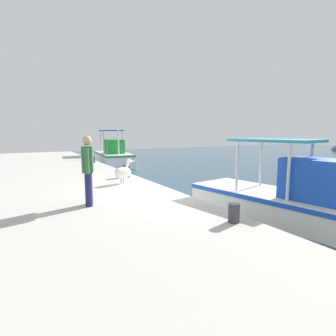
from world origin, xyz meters
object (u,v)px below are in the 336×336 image
(fishing_boat_second, at_px, (293,201))
(fisherman_standing, at_px, (88,167))
(fishing_boat_nearest, at_px, (113,156))
(pelican, at_px, (123,172))
(mooring_bollard_nearest, at_px, (93,159))
(mooring_bollard_third, at_px, (234,213))
(mooring_bollard_second, at_px, (126,171))

(fishing_boat_second, bearing_deg, fisherman_standing, -107.26)
(fishing_boat_nearest, bearing_deg, fishing_boat_second, 2.17)
(pelican, height_order, mooring_bollard_nearest, pelican)
(fisherman_standing, height_order, mooring_bollard_nearest, fisherman_standing)
(fishing_boat_nearest, xyz_separation_m, fishing_boat_second, (14.73, 0.56, -0.09))
(fishing_boat_second, xyz_separation_m, mooring_bollard_third, (0.95, -3.08, 0.37))
(fishing_boat_nearest, distance_m, mooring_bollard_second, 10.08)
(fisherman_standing, distance_m, mooring_bollard_third, 3.43)
(fishing_boat_second, xyz_separation_m, fisherman_standing, (-1.63, -5.24, 1.10))
(fishing_boat_nearest, xyz_separation_m, pelican, (10.92, -3.07, 0.50))
(pelican, bearing_deg, mooring_bollard_second, 155.10)
(fishing_boat_second, distance_m, pelican, 5.29)
(mooring_bollard_third, bearing_deg, fisherman_standing, -140.06)
(fisherman_standing, distance_m, mooring_bollard_second, 4.04)
(fisherman_standing, xyz_separation_m, mooring_bollard_second, (-3.34, 2.16, -0.67))
(fishing_boat_nearest, distance_m, mooring_bollard_third, 15.88)
(mooring_bollard_nearest, height_order, mooring_bollard_second, mooring_bollard_second)
(mooring_bollard_nearest, height_order, mooring_bollard_third, mooring_bollard_nearest)
(fishing_boat_nearest, relative_size, fishing_boat_second, 0.87)
(fishing_boat_second, height_order, mooring_bollard_second, fishing_boat_second)
(fisherman_standing, bearing_deg, fishing_boat_second, 72.74)
(pelican, bearing_deg, fisherman_standing, -36.52)
(fishing_boat_second, relative_size, mooring_bollard_third, 16.56)
(fishing_boat_second, bearing_deg, mooring_bollard_second, -148.20)
(pelican, xyz_separation_m, fisherman_standing, (2.18, -1.61, 0.51))
(pelican, distance_m, fisherman_standing, 2.76)
(fishing_boat_second, distance_m, fisherman_standing, 5.59)
(fisherman_standing, relative_size, mooring_bollard_second, 3.42)
(mooring_bollard_second, distance_m, mooring_bollard_third, 5.92)
(fisherman_standing, distance_m, mooring_bollard_nearest, 9.09)
(fisherman_standing, bearing_deg, mooring_bollard_second, 147.21)
(fishing_boat_second, distance_m, mooring_bollard_second, 5.87)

